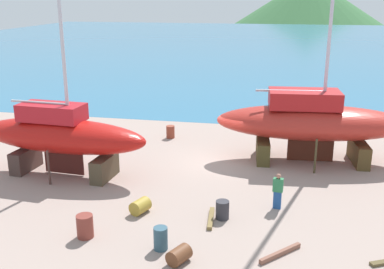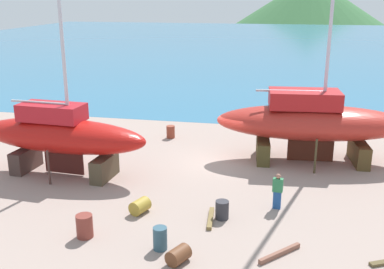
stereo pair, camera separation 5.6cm
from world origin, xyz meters
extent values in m
plane|color=gray|center=(0.00, -3.57, 0.00)|extent=(45.95, 45.95, 0.00)
cube|color=teal|center=(0.00, 67.10, 0.00)|extent=(140.68, 118.36, 0.01)
cone|color=#346538|center=(12.44, 205.01, 0.00)|extent=(107.09, 107.09, 33.78)
cube|color=#4F3A1E|center=(7.64, 1.49, 0.61)|extent=(0.94, 2.85, 1.23)
cube|color=#493F1F|center=(2.34, 1.02, 0.61)|extent=(0.94, 2.85, 1.23)
cylinder|color=#4D3C2B|center=(4.82, 3.17, 0.94)|extent=(0.12, 0.12, 1.88)
cylinder|color=#463C25|center=(5.16, -0.66, 0.94)|extent=(0.12, 0.12, 1.88)
ellipsoid|color=#AD281F|center=(4.99, 1.26, 2.26)|extent=(10.90, 4.40, 1.88)
cube|color=#4B2115|center=(4.99, 1.26, 0.66)|extent=(2.55, 0.30, 1.31)
cube|color=#A91719|center=(4.46, 1.21, 3.57)|extent=(4.00, 2.42, 0.94)
cylinder|color=#B6B7C5|center=(3.67, 1.14, 4.00)|extent=(3.72, 0.45, 0.13)
cube|color=#493D2B|center=(-5.42, -3.56, 0.59)|extent=(0.85, 2.11, 1.17)
cube|color=#44302B|center=(-10.02, -3.23, 0.59)|extent=(0.85, 2.11, 1.17)
cylinder|color=#45361C|center=(-7.62, -1.98, 0.89)|extent=(0.12, 0.12, 1.78)
cylinder|color=#4F332D|center=(-7.82, -4.81, 0.89)|extent=(0.12, 0.12, 1.78)
ellipsoid|color=#B51410|center=(-7.72, -3.40, 2.12)|extent=(9.39, 3.24, 1.72)
cube|color=#491C17|center=(-7.72, -3.40, 0.66)|extent=(2.21, 0.24, 1.20)
cube|color=#B31720|center=(-8.18, -3.36, 3.33)|extent=(3.42, 1.78, 0.86)
cylinder|color=silver|center=(-7.26, -3.43, 8.52)|extent=(0.17, 0.17, 11.25)
cylinder|color=silver|center=(-8.87, -3.31, 3.80)|extent=(3.23, 0.35, 0.12)
cube|color=#224B8B|center=(3.32, -5.30, 0.40)|extent=(0.36, 0.24, 0.81)
cube|color=#2E774A|center=(3.32, -5.30, 1.11)|extent=(0.46, 0.29, 0.61)
sphere|color=#9A6753|center=(3.32, -5.30, 1.53)|extent=(0.22, 0.22, 0.22)
cylinder|color=brown|center=(-3.94, -9.34, 0.46)|extent=(0.88, 0.88, 0.92)
cylinder|color=#2C2C32|center=(1.08, -6.74, 0.40)|extent=(0.80, 0.80, 0.80)
cylinder|color=brown|center=(0.05, -10.38, 0.30)|extent=(0.89, 1.00, 0.59)
cylinder|color=olive|center=(-2.46, -6.93, 0.31)|extent=(0.88, 1.00, 0.63)
cylinder|color=brown|center=(-3.82, 3.92, 0.41)|extent=(0.75, 0.75, 0.82)
cylinder|color=#2E5061|center=(-0.82, -9.62, 0.44)|extent=(0.74, 0.74, 0.88)
cube|color=olive|center=(0.63, -6.98, 0.08)|extent=(0.37, 1.85, 0.15)
cube|color=brown|center=(3.54, -9.20, 0.09)|extent=(1.47, 1.59, 0.18)
camera|label=1|loc=(3.31, -24.28, 9.09)|focal=43.22mm
camera|label=2|loc=(3.37, -24.27, 9.09)|focal=43.22mm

